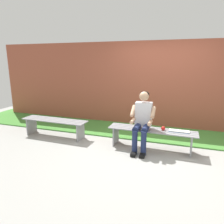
# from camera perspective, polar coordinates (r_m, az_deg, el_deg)

# --- Properties ---
(ground_plane) EXTENTS (10.00, 7.00, 0.04)m
(ground_plane) POSITION_cam_1_polar(r_m,az_deg,el_deg) (4.13, -8.76, -13.26)
(ground_plane) COLOR #9E9E99
(grass_strip) EXTENTS (9.00, 1.70, 0.03)m
(grass_strip) POSITION_cam_1_polar(r_m,az_deg,el_deg) (6.00, 0.84, -4.01)
(grass_strip) COLOR #478C38
(grass_strip) RESTS_ON ground
(brick_wall) EXTENTS (9.50, 0.24, 2.39)m
(brick_wall) POSITION_cam_1_polar(r_m,az_deg,el_deg) (6.11, 8.78, 7.48)
(brick_wall) COLOR #9E4C38
(brick_wall) RESTS_ON ground
(bench_near) EXTENTS (1.86, 0.44, 0.44)m
(bench_near) POSITION_cam_1_polar(r_m,az_deg,el_deg) (4.54, 10.77, -5.89)
(bench_near) COLOR gray
(bench_near) RESTS_ON ground
(bench_far) EXTENTS (1.70, 0.44, 0.44)m
(bench_far) POSITION_cam_1_polar(r_m,az_deg,el_deg) (5.38, -15.43, -3.08)
(bench_far) COLOR gray
(bench_far) RESTS_ON ground
(person_seated) EXTENTS (0.50, 0.69, 1.24)m
(person_seated) POSITION_cam_1_polar(r_m,az_deg,el_deg) (4.37, 8.31, -1.86)
(person_seated) COLOR silver
(person_seated) RESTS_ON ground
(apple) EXTENTS (0.09, 0.09, 0.09)m
(apple) POSITION_cam_1_polar(r_m,az_deg,el_deg) (4.49, 13.83, -4.36)
(apple) COLOR red
(apple) RESTS_ON bench_near
(book_open) EXTENTS (0.42, 0.17, 0.02)m
(book_open) POSITION_cam_1_polar(r_m,az_deg,el_deg) (4.51, 17.89, -5.00)
(book_open) COLOR white
(book_open) RESTS_ON bench_near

